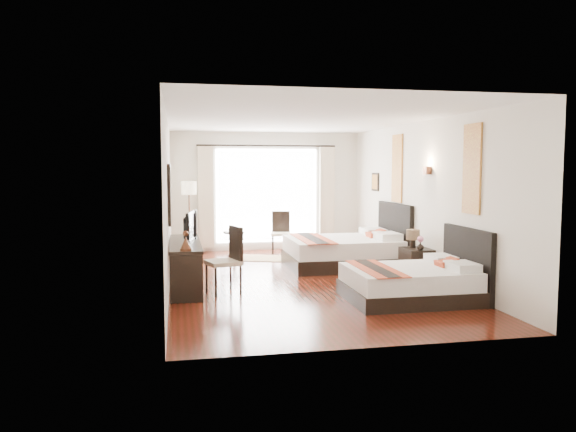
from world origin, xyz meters
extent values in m
cube|color=#3C170A|center=(0.00, 0.00, -0.01)|extent=(4.50, 7.50, 0.01)
cube|color=white|center=(0.00, 0.00, 2.79)|extent=(4.50, 7.50, 0.02)
cube|color=silver|center=(2.25, 0.00, 1.40)|extent=(0.01, 7.50, 2.80)
cube|color=silver|center=(-2.25, 0.00, 1.40)|extent=(0.01, 7.50, 2.80)
cube|color=silver|center=(0.00, 3.75, 1.40)|extent=(4.50, 0.01, 2.80)
cube|color=silver|center=(0.00, -3.75, 1.40)|extent=(4.50, 0.01, 2.80)
cube|color=white|center=(0.00, 3.73, 1.30)|extent=(2.40, 0.02, 2.20)
cube|color=white|center=(0.00, 3.67, 1.30)|extent=(2.30, 0.02, 2.10)
cube|color=beige|center=(-1.45, 3.63, 1.28)|extent=(0.35, 0.14, 2.35)
cube|color=beige|center=(1.45, 3.63, 1.28)|extent=(0.35, 0.14, 2.35)
cube|color=maroon|center=(2.23, -1.75, 1.95)|extent=(0.03, 0.50, 1.35)
cube|color=maroon|center=(2.23, 1.15, 1.95)|extent=(0.03, 0.50, 1.35)
cube|color=#462719|center=(2.19, -0.31, 1.92)|extent=(0.10, 0.14, 0.14)
cube|color=black|center=(-2.22, -0.19, 1.55)|extent=(0.04, 1.25, 0.95)
cube|color=white|center=(-2.19, -0.19, 1.55)|extent=(0.01, 1.12, 0.82)
cube|color=black|center=(1.25, -1.75, 0.11)|extent=(1.82, 1.42, 0.22)
cube|color=silver|center=(1.25, -1.75, 0.35)|extent=(1.76, 1.38, 0.27)
cube|color=black|center=(2.20, -1.75, 0.53)|extent=(0.08, 1.42, 1.06)
cube|color=#A13F19|center=(0.74, -1.75, 0.50)|extent=(0.49, 1.48, 0.02)
cube|color=black|center=(1.09, 1.15, 0.13)|extent=(2.14, 1.67, 0.26)
cube|color=silver|center=(1.09, 1.15, 0.42)|extent=(2.08, 1.63, 0.31)
cube|color=black|center=(2.20, 1.15, 0.63)|extent=(0.08, 1.67, 1.25)
cube|color=#A13F19|center=(0.49, 1.15, 0.58)|extent=(0.57, 1.73, 0.02)
cube|color=black|center=(2.03, -0.31, 0.28)|extent=(0.46, 0.57, 0.55)
cylinder|color=black|center=(1.99, -0.22, 0.60)|extent=(0.10, 0.10, 0.20)
cylinder|color=#3F2F1E|center=(1.99, -0.22, 0.79)|extent=(0.24, 0.24, 0.18)
imported|color=black|center=(2.00, -0.51, 0.57)|extent=(0.16, 0.16, 0.13)
cube|color=black|center=(-1.99, -0.19, 0.38)|extent=(0.50, 2.20, 0.76)
imported|color=black|center=(-1.97, -0.20, 1.01)|extent=(0.27, 0.88, 0.50)
cube|color=beige|center=(-1.41, -0.74, 0.49)|extent=(0.61, 0.61, 0.06)
cube|color=black|center=(-1.20, -0.67, 0.78)|extent=(0.18, 0.45, 0.54)
cylinder|color=black|center=(-1.84, 3.28, 0.02)|extent=(0.25, 0.25, 0.03)
cylinder|color=#462719|center=(-1.84, 3.28, 0.73)|extent=(0.03, 0.03, 1.41)
cylinder|color=beige|center=(-1.84, 3.28, 1.52)|extent=(0.33, 0.33, 0.29)
cylinder|color=black|center=(-0.87, 2.99, 0.27)|extent=(0.47, 0.47, 0.54)
imported|color=#4D331B|center=(-0.89, 3.01, 0.57)|extent=(0.29, 0.29, 0.06)
cube|color=beige|center=(0.24, 3.17, 0.44)|extent=(0.51, 0.51, 0.06)
cube|color=black|center=(0.27, 3.36, 0.71)|extent=(0.41, 0.12, 0.49)
cube|color=tan|center=(-0.39, 2.50, 0.01)|extent=(1.47, 1.24, 0.01)
camera|label=1|loc=(-2.11, -9.46, 1.98)|focal=35.00mm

